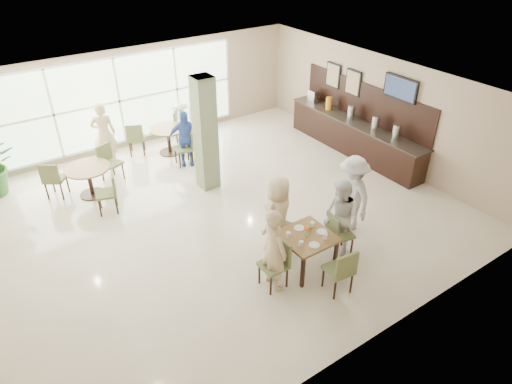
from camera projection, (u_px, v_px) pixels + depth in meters
ground at (219, 213)px, 10.43m from camera, size 10.00×10.00×0.00m
room_shell at (216, 145)px, 9.53m from camera, size 10.00×10.00×10.00m
window_bank at (119, 101)px, 12.58m from camera, size 7.00×0.04×7.00m
column at (205, 134)px, 10.73m from camera, size 0.45×0.45×2.80m
main_table at (307, 239)px, 8.52m from camera, size 0.95×0.95×0.75m
round_table_left at (88, 174)px, 10.80m from camera, size 1.05×1.05×0.75m
round_table_right at (168, 135)px, 12.72m from camera, size 1.01×1.01×0.75m
chairs_main_table at (309, 248)px, 8.59m from camera, size 2.14×2.11×0.95m
chairs_table_left at (91, 178)px, 10.83m from camera, size 1.97×1.94×0.95m
chairs_table_right at (168, 137)px, 12.77m from camera, size 2.08×1.90×0.95m
tabletop_clutter at (308, 233)px, 8.43m from camera, size 0.74×0.76×0.21m
buffet_counter at (354, 134)px, 12.75m from camera, size 0.64×4.70×1.95m
wall_tv at (400, 88)px, 11.25m from camera, size 0.06×1.00×0.58m
framed_art_a at (353, 83)px, 12.53m from camera, size 0.05×0.55×0.70m
framed_art_b at (333, 75)px, 13.09m from camera, size 0.05×0.55×0.70m
teen_left at (274, 249)px, 8.00m from camera, size 0.41×0.61×1.66m
teen_far at (278, 214)px, 8.93m from camera, size 0.91×0.69×1.64m
teen_right at (340, 218)px, 8.84m from camera, size 0.69×0.84×1.62m
teen_standing at (352, 194)px, 9.51m from camera, size 0.87×1.22×1.71m
adult_a at (185, 138)px, 12.03m from camera, size 1.02×0.82×1.52m
adult_b at (197, 115)px, 12.94m from camera, size 1.18×1.86×1.85m
adult_standing at (104, 134)px, 12.06m from camera, size 0.73×0.60×1.72m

